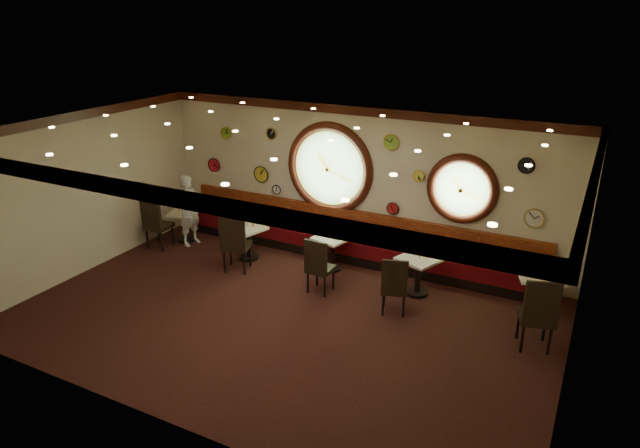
{
  "coord_description": "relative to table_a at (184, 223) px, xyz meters",
  "views": [
    {
      "loc": [
        4.53,
        -7.39,
        5.05
      ],
      "look_at": [
        0.3,
        0.8,
        1.5
      ],
      "focal_mm": 32.0,
      "sensor_mm": 36.0,
      "label": 1
    }
  ],
  "objects": [
    {
      "name": "table_c",
      "position": [
        3.65,
        0.17,
        0.01
      ],
      "size": [
        0.78,
        0.78,
        0.71
      ],
      "color": "black",
      "rests_on": "floor"
    },
    {
      "name": "condiment_b_pepper",
      "position": [
        1.83,
        -0.21,
        0.33
      ],
      "size": [
        0.04,
        0.04,
        0.11
      ],
      "primitive_type": "cylinder",
      "color": "silver",
      "rests_on": "table_b"
    },
    {
      "name": "table_d",
      "position": [
        5.54,
        -0.06,
        0.03
      ],
      "size": [
        0.86,
        0.86,
        0.73
      ],
      "color": "black",
      "rests_on": "floor"
    },
    {
      "name": "condiment_a_bottle",
      "position": [
        0.11,
        0.03,
        0.34
      ],
      "size": [
        0.06,
        0.06,
        0.18
      ],
      "primitive_type": "cylinder",
      "color": "gold",
      "rests_on": "table_a"
    },
    {
      "name": "wall_clock_6",
      "position": [
        1.75,
        1.04,
        2.02
      ],
      "size": [
        0.24,
        0.03,
        0.24
      ],
      "primitive_type": "cylinder",
      "rotation": [
        1.57,
        0.0,
        0.0
      ],
      "color": "black",
      "rests_on": "wall_back"
    },
    {
      "name": "condiment_c_salt",
      "position": [
        3.58,
        0.22,
        0.33
      ],
      "size": [
        0.04,
        0.04,
        0.1
      ],
      "primitive_type": "cylinder",
      "color": "silver",
      "rests_on": "table_c"
    },
    {
      "name": "banquette_base",
      "position": [
        3.75,
        0.8,
        -0.33
      ],
      "size": [
        8.0,
        0.55,
        0.2
      ],
      "primitive_type": "cube",
      "color": "black",
      "rests_on": "floor"
    },
    {
      "name": "wall_clock_9",
      "position": [
        1.85,
        1.04,
        0.77
      ],
      "size": [
        0.2,
        0.03,
        0.2
      ],
      "primitive_type": "cylinder",
      "rotation": [
        1.57,
        0.0,
        0.0
      ],
      "color": "white",
      "rests_on": "wall_back"
    },
    {
      "name": "molding_left",
      "position": [
        -0.7,
        -1.92,
        2.68
      ],
      "size": [
        0.1,
        6.0,
        0.18
      ],
      "primitive_type": "cube",
      "color": "#351209",
      "rests_on": "wall_back"
    },
    {
      "name": "porthole_left_glass",
      "position": [
        3.15,
        1.07,
        1.42
      ],
      "size": [
        1.66,
        0.02,
        1.66
      ],
      "primitive_type": "cylinder",
      "rotation": [
        1.57,
        0.0,
        0.0
      ],
      "color": "#8EB86E",
      "rests_on": "wall_back"
    },
    {
      "name": "condiment_a_pepper",
      "position": [
        0.02,
        0.0,
        0.31
      ],
      "size": [
        0.04,
        0.04,
        0.11
      ],
      "primitive_type": "cylinder",
      "color": "silver",
      "rests_on": "table_a"
    },
    {
      "name": "chair_c",
      "position": [
        3.88,
        -0.87,
        0.19
      ],
      "size": [
        0.46,
        0.46,
        0.67
      ],
      "rotation": [
        0.0,
        0.0,
        -0.01
      ],
      "color": "black",
      "rests_on": "floor"
    },
    {
      "name": "molding_right",
      "position": [
        8.2,
        -1.92,
        2.68
      ],
      "size": [
        0.1,
        6.0,
        0.18
      ],
      "primitive_type": "cube",
      "color": "#351209",
      "rests_on": "wall_back"
    },
    {
      "name": "condiment_e_salt",
      "position": [
        7.54,
        0.15,
        0.42
      ],
      "size": [
        0.03,
        0.03,
        0.09
      ],
      "primitive_type": "cylinder",
      "color": "silver",
      "rests_on": "table_e"
    },
    {
      "name": "porthole_right_ring",
      "position": [
        5.95,
        1.03,
        1.37
      ],
      "size": [
        1.09,
        0.03,
        1.09
      ],
      "primitive_type": "torus",
      "rotation": [
        1.57,
        0.0,
        0.0
      ],
      "color": "gold",
      "rests_on": "wall_back"
    },
    {
      "name": "molding_back",
      "position": [
        3.75,
        1.03,
        2.68
      ],
      "size": [
        9.0,
        0.1,
        0.18
      ],
      "primitive_type": "cube",
      "color": "#351209",
      "rests_on": "wall_back"
    },
    {
      "name": "chair_a",
      "position": [
        -0.24,
        -0.66,
        0.25
      ],
      "size": [
        0.53,
        0.53,
        0.73
      ],
      "rotation": [
        0.0,
        0.0,
        0.08
      ],
      "color": "black",
      "rests_on": "floor"
    },
    {
      "name": "wall_clock_8",
      "position": [
        1.45,
        1.04,
        1.07
      ],
      "size": [
        0.36,
        0.03,
        0.36
      ],
      "primitive_type": "cylinder",
      "rotation": [
        1.57,
        0.0,
        0.0
      ],
      "color": "gold",
      "rests_on": "wall_back"
    },
    {
      "name": "porthole_left_frame",
      "position": [
        3.15,
        1.06,
        1.42
      ],
      "size": [
        1.98,
        0.18,
        1.98
      ],
      "primitive_type": "torus",
      "rotation": [
        1.57,
        0.0,
        0.0
      ],
      "color": "#351209",
      "rests_on": "wall_back"
    },
    {
      "name": "condiment_c_bottle",
      "position": [
        3.72,
        0.29,
        0.35
      ],
      "size": [
        0.04,
        0.04,
        0.14
      ],
      "primitive_type": "cylinder",
      "color": "gold",
      "rests_on": "table_c"
    },
    {
      "name": "wall_clock_3",
      "position": [
        7.3,
        1.04,
        1.02
      ],
      "size": [
        0.34,
        0.03,
        0.34
      ],
      "primitive_type": "cylinder",
      "rotation": [
        1.57,
        0.0,
        0.0
      ],
      "color": "silver",
      "rests_on": "wall_back"
    },
    {
      "name": "table_b",
      "position": [
        1.86,
        -0.17,
        0.01
      ],
      "size": [
        0.79,
        0.79,
        0.71
      ],
      "color": "black",
      "rests_on": "floor"
    },
    {
      "name": "porthole_right_glass",
      "position": [
        5.95,
        1.07,
        1.37
      ],
      "size": [
        1.1,
        0.02,
        1.1
      ],
      "primitive_type": "cylinder",
      "rotation": [
        1.57,
        0.0,
        0.0
      ],
      "color": "#8EB86E",
      "rests_on": "wall_back"
    },
    {
      "name": "wall_clock_7",
      "position": [
        0.55,
        1.04,
        1.92
      ],
      "size": [
        0.26,
        0.03,
        0.26
      ],
      "primitive_type": "cylinder",
      "rotation": [
        1.57,
        0.0,
        0.0
      ],
      "color": "#71B123",
      "rests_on": "wall_back"
    },
    {
      "name": "wall_clock_0",
      "position": [
        0.15,
        1.04,
        1.12
      ],
      "size": [
        0.32,
        0.03,
        0.32
      ],
      "primitive_type": "cylinder",
      "rotation": [
        1.57,
        0.0,
        0.0
      ],
      "color": "red",
      "rests_on": "wall_back"
    },
    {
      "name": "table_e",
      "position": [
        7.62,
        0.11,
        0.07
      ],
      "size": [
        0.92,
        0.92,
        0.8
      ],
      "color": "black",
      "rests_on": "floor"
    },
    {
      "name": "condiment_b_salt",
      "position": [
        1.81,
        -0.1,
        0.33
      ],
      "size": [
        0.04,
        0.04,
        0.11
      ],
      "primitive_type": "cylinder",
      "color": "silver",
      "rests_on": "table_b"
    },
    {
      "name": "chair_e",
      "position": [
        7.75,
        -1.02,
        0.28
      ],
      "size": [
        0.65,
        0.65,
        0.77
      ],
      "rotation": [
        0.0,
        0.0,
        0.31
      ],
      "color": "black",
      "rests_on": "floor"
    },
    {
      "name": "wall_clock_5",
      "position": [
        4.6,
        1.04,
        0.77
      ],
      "size": [
        0.24,
        0.03,
        0.24
      ],
      "primitive_type": "cylinder",
      "rotation": [
        1.57,
        0.0,
        0.0
      ],
      "color": "red",
      "rests_on": "wall_back"
    },
    {
      "name": "wall_left",
      "position": [
        -0.75,
        -1.92,
        1.17
      ],
      "size": [
        0.02,
        6.0,
        3.2
      ],
      "primitive_type": "cube",
      "color": "beige",
      "rests_on": "floor"
    },
    {
      "name": "chair_d",
      "position": [
        5.41,
        -0.97,
        0.18
      ],
      "size": [
        0.56,
        0.56,
        0.66
      ],
      "rotation": [
        0.0,
        0.0,
        0.31
      ],
      "color": "black",
      "rests_on": "floor"
    },
    {
      "name": "condiment_d_bottle",
      "position": [
        5.66,
        0.03,
        0.39
      ],
      "size": [
        0.06,
        0.06,
        0.18
      ],
      "primitive_type": "cylinder",
      "color": "gold",
      "rests_on": "table_d"
    },
    {
      "name": "condiment_e_pepper",
      "position": [
        7.68,
        0.07,
        0.42
      ],
      "size": [
        0.04,
        0.04,
        0.1
      ],
      "primitive_type": "cylinder",
      "color": "silver",
      "rests_on": "table_e"
    },
    {
      "name": "condiment_e_bottle",
      "position": [
        7.77,
        0.24,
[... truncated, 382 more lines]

